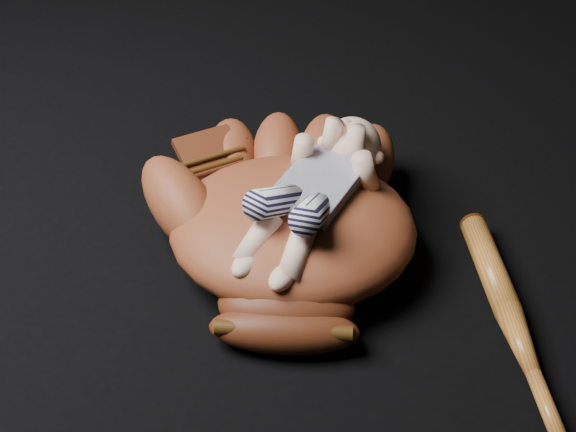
{
  "coord_description": "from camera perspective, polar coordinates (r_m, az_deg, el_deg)",
  "views": [
    {
      "loc": [
        0.19,
        -1.03,
        0.89
      ],
      "look_at": [
        -0.14,
        -0.08,
        0.09
      ],
      "focal_mm": 55.0,
      "sensor_mm": 36.0,
      "label": 1
    }
  ],
  "objects": [
    {
      "name": "baseball_bat",
      "position": [
        1.25,
        14.36,
        -6.76
      ],
      "size": [
        0.21,
        0.41,
        0.04
      ],
      "primitive_type": null,
      "rotation": [
        0.0,
        0.0,
        0.42
      ],
      "color": "#AD6021",
      "rests_on": "ground"
    },
    {
      "name": "newborn_baby",
      "position": [
        1.25,
        1.39,
        1.46
      ],
      "size": [
        0.21,
        0.37,
        0.14
      ],
      "primitive_type": null,
      "rotation": [
        0.0,
        0.0,
        -0.14
      ],
      "color": "beige",
      "rests_on": "baseball_glove"
    },
    {
      "name": "baseball_glove",
      "position": [
        1.29,
        0.32,
        -0.16
      ],
      "size": [
        0.57,
        0.62,
        0.16
      ],
      "primitive_type": null,
      "rotation": [
        0.0,
        0.0,
        0.26
      ],
      "color": "maroon",
      "rests_on": "ground"
    }
  ]
}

